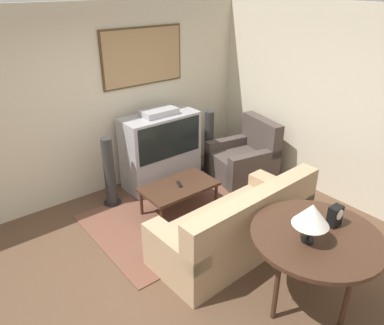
{
  "coord_description": "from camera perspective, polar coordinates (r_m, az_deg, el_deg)",
  "views": [
    {
      "loc": [
        -2.02,
        -2.71,
        2.93
      ],
      "look_at": [
        0.74,
        0.78,
        0.75
      ],
      "focal_mm": 35.0,
      "sensor_mm": 36.0,
      "label": 1
    }
  ],
  "objects": [
    {
      "name": "table_lamp",
      "position": [
        3.43,
        17.77,
        -7.62
      ],
      "size": [
        0.33,
        0.33,
        0.39
      ],
      "color": "black",
      "rests_on": "console_table"
    },
    {
      "name": "coffee_table",
      "position": [
        5.12,
        -1.98,
        -3.91
      ],
      "size": [
        1.02,
        0.59,
        0.42
      ],
      "color": "#3D2619",
      "rests_on": "ground_plane"
    },
    {
      "name": "mantel_clock",
      "position": [
        3.83,
        20.95,
        -7.61
      ],
      "size": [
        0.14,
        0.1,
        0.21
      ],
      "color": "black",
      "rests_on": "console_table"
    },
    {
      "name": "couch",
      "position": [
        4.49,
        6.82,
        -9.89
      ],
      "size": [
        2.02,
        0.95,
        0.9
      ],
      "rotation": [
        0.0,
        0.0,
        3.18
      ],
      "color": "tan",
      "rests_on": "ground_plane"
    },
    {
      "name": "area_rug",
      "position": [
        5.2,
        -2.5,
        -8.18
      ],
      "size": [
        2.23,
        1.73,
        0.01
      ],
      "color": "brown",
      "rests_on": "ground_plane"
    },
    {
      "name": "speaker_tower_left",
      "position": [
        5.36,
        -12.46,
        -1.72
      ],
      "size": [
        0.26,
        0.26,
        1.02
      ],
      "color": "black",
      "rests_on": "ground_plane"
    },
    {
      "name": "speaker_tower_right",
      "position": [
        6.27,
        2.58,
        3.11
      ],
      "size": [
        0.26,
        0.26,
        1.02
      ],
      "color": "black",
      "rests_on": "ground_plane"
    },
    {
      "name": "wall_right",
      "position": [
        5.61,
        20.74,
        8.04
      ],
      "size": [
        0.06,
        12.0,
        2.7
      ],
      "color": "beige",
      "rests_on": "ground_plane"
    },
    {
      "name": "tv",
      "position": [
        5.78,
        -4.78,
        2.01
      ],
      "size": [
        1.18,
        0.54,
        1.23
      ],
      "color": "#9E9EA3",
      "rests_on": "ground_plane"
    },
    {
      "name": "ground_plane",
      "position": [
        4.48,
        -1.24,
        -14.83
      ],
      "size": [
        12.0,
        12.0,
        0.0
      ],
      "primitive_type": "plane",
      "color": "brown"
    },
    {
      "name": "armchair",
      "position": [
        6.12,
        7.98,
        0.39
      ],
      "size": [
        1.04,
        1.0,
        0.96
      ],
      "rotation": [
        0.0,
        0.0,
        -1.76
      ],
      "color": "#473D38",
      "rests_on": "ground_plane"
    },
    {
      "name": "console_table",
      "position": [
        3.74,
        18.41,
        -11.23
      ],
      "size": [
        1.22,
        1.22,
        0.82
      ],
      "color": "#3D2619",
      "rests_on": "ground_plane"
    },
    {
      "name": "remote",
      "position": [
        5.1,
        -1.93,
        -3.32
      ],
      "size": [
        0.1,
        0.17,
        0.02
      ],
      "color": "black",
      "rests_on": "coffee_table"
    },
    {
      "name": "wall_back",
      "position": [
        5.48,
        -14.98,
        8.57
      ],
      "size": [
        12.0,
        0.1,
        2.7
      ],
      "color": "beige",
      "rests_on": "ground_plane"
    }
  ]
}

